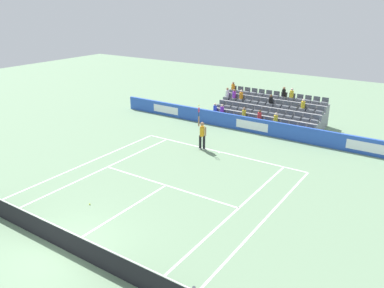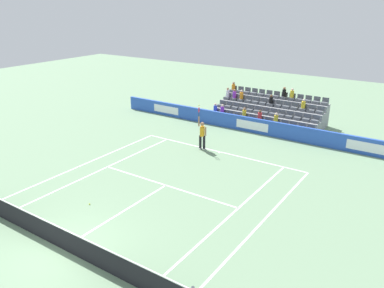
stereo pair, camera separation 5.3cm
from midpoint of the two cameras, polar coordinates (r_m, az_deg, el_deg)
ground_plane at (r=15.89m, az=-18.45°, el=-14.41°), size 80.00×80.00×0.00m
line_baseline at (r=23.91m, az=4.23°, el=-1.16°), size 10.97×0.10×0.01m
line_service at (r=19.72m, az=-3.80°, el=-6.07°), size 8.23×0.10×0.01m
line_centre_service at (r=17.62m, az=-10.24°, el=-9.86°), size 0.10×6.40×0.01m
line_singles_sideline_left at (r=21.98m, az=-13.09°, el=-3.68°), size 0.10×11.89×0.01m
line_singles_sideline_right at (r=17.43m, az=6.22°, el=-9.99°), size 0.10×11.89×0.01m
line_doubles_sideline_left at (r=22.94m, az=-15.45°, el=-2.85°), size 0.10×11.89×0.01m
line_doubles_sideline_right at (r=16.95m, az=10.39°, el=-11.20°), size 0.10×11.89×0.01m
line_centre_mark at (r=23.83m, az=4.11°, el=-1.24°), size 0.10×0.20×0.01m
sponsor_barrier at (r=27.53m, az=8.97°, el=2.75°), size 22.73×0.22×1.05m
tennis_net at (r=15.62m, az=-18.66°, el=-12.92°), size 11.97×0.10×1.07m
tennis_player at (r=23.92m, az=1.56°, el=1.43°), size 0.54×0.43×2.85m
stadium_stand at (r=30.08m, az=11.36°, el=4.44°), size 8.06×3.80×2.61m
loose_tennis_ball at (r=18.53m, az=-14.76°, el=-8.53°), size 0.07×0.07×0.07m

